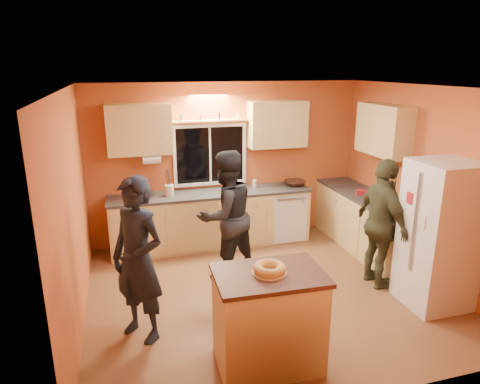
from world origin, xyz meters
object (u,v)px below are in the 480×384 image
object	(u,v)px
refrigerator	(440,235)
island	(268,319)
person_right	(382,224)
person_center	(226,216)
person_left	(138,260)

from	to	relation	value
refrigerator	island	xyz separation A→B (m)	(-2.35, -0.52, -0.40)
island	person_right	xyz separation A→B (m)	(1.96, 1.11, 0.36)
island	person_center	size ratio (longest dim) A/B	0.59
island	person_center	world-z (taller)	person_center
island	person_center	bearing A→B (deg)	90.38
refrigerator	island	bearing A→B (deg)	-167.50
person_left	person_right	bearing A→B (deg)	52.75
person_left	refrigerator	bearing A→B (deg)	42.49
person_center	person_right	distance (m)	2.05
person_center	refrigerator	bearing A→B (deg)	127.03
refrigerator	person_center	distance (m)	2.67
refrigerator	person_center	bearing A→B (deg)	148.58
refrigerator	island	size ratio (longest dim) A/B	1.71
refrigerator	island	distance (m)	2.44
refrigerator	person_left	distance (m)	3.51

